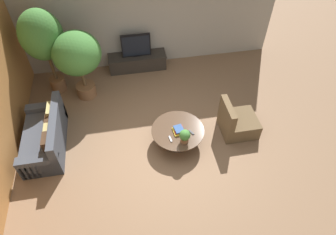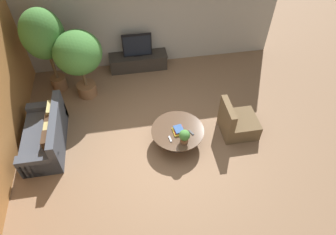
# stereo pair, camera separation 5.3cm
# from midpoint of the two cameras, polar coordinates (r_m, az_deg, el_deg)

# --- Properties ---
(ground_plane) EXTENTS (24.00, 24.00, 0.00)m
(ground_plane) POSITION_cam_midpoint_polar(r_m,az_deg,el_deg) (6.84, -1.13, -5.36)
(ground_plane) COLOR brown
(back_wall_stone) EXTENTS (7.40, 0.12, 3.00)m
(back_wall_stone) POSITION_cam_midpoint_polar(r_m,az_deg,el_deg) (8.38, -5.21, 19.05)
(back_wall_stone) COLOR #A39E93
(back_wall_stone) RESTS_ON ground
(media_console) EXTENTS (1.64, 0.50, 0.44)m
(media_console) POSITION_cam_midpoint_polar(r_m,az_deg,el_deg) (8.77, -6.02, 10.57)
(media_console) COLOR #2D2823
(media_console) RESTS_ON ground
(television) EXTENTS (0.80, 0.13, 0.66)m
(television) POSITION_cam_midpoint_polar(r_m,az_deg,el_deg) (8.46, -6.31, 13.48)
(television) COLOR black
(television) RESTS_ON media_console
(coffee_table) EXTENTS (1.17, 1.17, 0.39)m
(coffee_table) POSITION_cam_midpoint_polar(r_m,az_deg,el_deg) (6.70, 1.62, -3.01)
(coffee_table) COLOR black
(coffee_table) RESTS_ON ground
(couch_by_wall) EXTENTS (0.84, 1.72, 0.84)m
(couch_by_wall) POSITION_cam_midpoint_polar(r_m,az_deg,el_deg) (7.16, -22.41, -3.40)
(couch_by_wall) COLOR #3D424C
(couch_by_wall) RESTS_ON ground
(armchair_wicker) EXTENTS (0.80, 0.76, 0.86)m
(armchair_wicker) POSITION_cam_midpoint_polar(r_m,az_deg,el_deg) (7.09, 12.77, -0.94)
(armchair_wicker) COLOR brown
(armchair_wicker) RESTS_ON ground
(potted_palm_tall) EXTENTS (1.01, 1.01, 2.28)m
(potted_palm_tall) POSITION_cam_midpoint_polar(r_m,az_deg,el_deg) (7.78, -23.07, 13.84)
(potted_palm_tall) COLOR brown
(potted_palm_tall) RESTS_ON ground
(potted_palm_corner) EXTENTS (1.15, 1.15, 1.84)m
(potted_palm_corner) POSITION_cam_midpoint_polar(r_m,az_deg,el_deg) (7.51, -17.09, 11.22)
(potted_palm_corner) COLOR brown
(potted_palm_corner) RESTS_ON ground
(potted_plant_tabletop) EXTENTS (0.24, 0.24, 0.33)m
(potted_plant_tabletop) POSITION_cam_midpoint_polar(r_m,az_deg,el_deg) (6.28, 2.97, -3.54)
(potted_plant_tabletop) COLOR brown
(potted_plant_tabletop) RESTS_ON coffee_table
(book_stack) EXTENTS (0.25, 0.29, 0.08)m
(book_stack) POSITION_cam_midpoint_polar(r_m,az_deg,el_deg) (6.56, 1.78, -2.40)
(book_stack) COLOR gold
(book_stack) RESTS_ON coffee_table
(remote_black) EXTENTS (0.11, 0.16, 0.02)m
(remote_black) POSITION_cam_midpoint_polar(r_m,az_deg,el_deg) (6.57, 4.23, -2.82)
(remote_black) COLOR black
(remote_black) RESTS_ON coffee_table
(remote_silver) EXTENTS (0.06, 0.16, 0.02)m
(remote_silver) POSITION_cam_midpoint_polar(r_m,az_deg,el_deg) (6.43, 0.23, -4.11)
(remote_silver) COLOR gray
(remote_silver) RESTS_ON coffee_table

